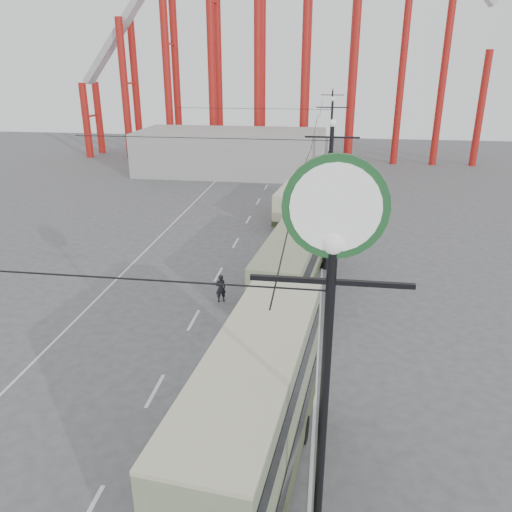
% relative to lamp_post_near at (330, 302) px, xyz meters
% --- Properties ---
extents(ground, '(160.00, 160.00, 0.00)m').
position_rel_lamp_post_near_xyz_m(ground, '(-5.60, 3.00, -7.86)').
color(ground, '#4D4D4F').
rests_on(ground, ground).
extents(road_markings, '(12.52, 120.00, 0.01)m').
position_rel_lamp_post_near_xyz_m(road_markings, '(-6.46, 22.70, -7.86)').
color(road_markings, silver).
rests_on(road_markings, ground).
extents(lamp_post_near, '(3.20, 0.44, 10.80)m').
position_rel_lamp_post_near_xyz_m(lamp_post_near, '(0.00, 0.00, 0.00)').
color(lamp_post_near, black).
rests_on(lamp_post_near, ground).
extents(lamp_post_mid, '(3.20, 0.44, 9.32)m').
position_rel_lamp_post_near_xyz_m(lamp_post_mid, '(0.00, 21.00, -3.18)').
color(lamp_post_mid, black).
rests_on(lamp_post_mid, ground).
extents(lamp_post_far, '(3.20, 0.44, 9.32)m').
position_rel_lamp_post_near_xyz_m(lamp_post_far, '(0.00, 43.00, -3.18)').
color(lamp_post_far, black).
rests_on(lamp_post_far, ground).
extents(lamp_post_distant, '(3.20, 0.44, 9.32)m').
position_rel_lamp_post_near_xyz_m(lamp_post_distant, '(0.00, 65.00, -3.18)').
color(lamp_post_distant, black).
rests_on(lamp_post_distant, ground).
extents(fairground_shed, '(22.00, 10.00, 5.00)m').
position_rel_lamp_post_near_xyz_m(fairground_shed, '(-11.60, 50.00, -5.36)').
color(fairground_shed, '#989893').
rests_on(fairground_shed, ground).
extents(double_decker_bus, '(3.39, 9.74, 5.12)m').
position_rel_lamp_post_near_xyz_m(double_decker_bus, '(-1.89, 2.46, -4.99)').
color(double_decker_bus, '#3C4525').
rests_on(double_decker_bus, ground).
extents(single_decker_green, '(3.90, 11.73, 3.25)m').
position_rel_lamp_post_near_xyz_m(single_decker_green, '(-1.86, 17.94, -6.03)').
color(single_decker_green, gray).
rests_on(single_decker_green, ground).
extents(single_decker_cream, '(3.50, 9.81, 2.99)m').
position_rel_lamp_post_near_xyz_m(single_decker_cream, '(-2.49, 32.13, -6.18)').
color(single_decker_cream, beige).
rests_on(single_decker_cream, ground).
extents(pedestrian, '(0.69, 0.60, 1.59)m').
position_rel_lamp_post_near_xyz_m(pedestrian, '(-5.66, 15.35, -7.07)').
color(pedestrian, black).
rests_on(pedestrian, ground).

